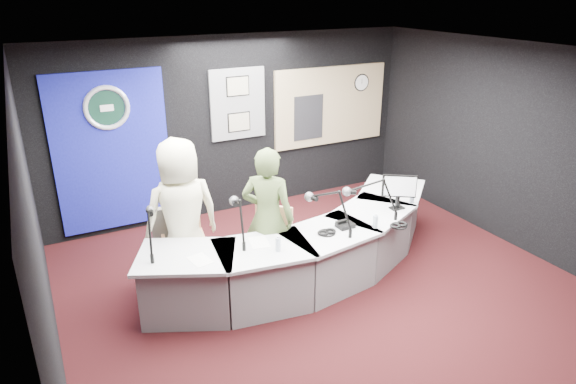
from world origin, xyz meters
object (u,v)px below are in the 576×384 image
broadcast_desk (308,250)px  armchair_left (185,252)px  person_woman (268,218)px  person_man (182,216)px  armchair_right (268,244)px

broadcast_desk → armchair_left: armchair_left is taller
armchair_left → person_woman: size_ratio=0.53×
person_man → broadcast_desk: bearing=157.4°
person_man → person_woman: 1.02m
person_man → person_woman: bearing=152.8°
person_woman → broadcast_desk: bearing=-148.4°
armchair_left → person_man: size_ratio=0.50×
broadcast_desk → person_woman: size_ratio=2.55×
armchair_left → person_man: bearing=0.0°
broadcast_desk → person_woman: bearing=169.5°
person_man → armchair_left: bearing=180.0°
broadcast_desk → armchair_right: armchair_right is taller
armchair_left → person_man: 0.48m
broadcast_desk → person_man: size_ratio=2.39×
broadcast_desk → armchair_right: 0.53m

